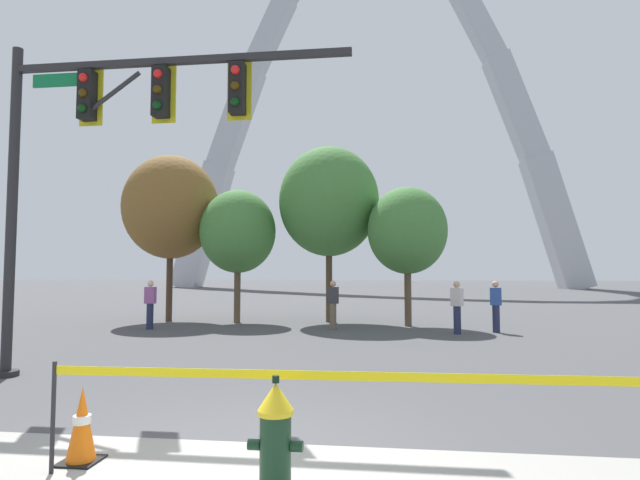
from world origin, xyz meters
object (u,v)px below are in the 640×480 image
object	(u,v)px
pedestrian_walking_left	(333,304)
traffic_signal_gantry	(104,137)
traffic_cone_by_hydrant	(82,425)
pedestrian_standing_center	(496,306)
fire_hydrant	(276,440)
pedestrian_near_trees	(150,304)
monument_arch	(371,120)
pedestrian_walking_right	(457,307)

from	to	relation	value
pedestrian_walking_left	traffic_signal_gantry	bearing A→B (deg)	-111.84
traffic_cone_by_hydrant	pedestrian_standing_center	world-z (taller)	pedestrian_standing_center
fire_hydrant	traffic_cone_by_hydrant	world-z (taller)	fire_hydrant
pedestrian_walking_left	pedestrian_near_trees	world-z (taller)	same
traffic_signal_gantry	pedestrian_standing_center	distance (m)	12.11
monument_arch	pedestrian_walking_right	xyz separation A→B (m)	(3.61, -47.30, -20.15)
fire_hydrant	pedestrian_near_trees	world-z (taller)	pedestrian_near_trees
fire_hydrant	pedestrian_standing_center	world-z (taller)	pedestrian_standing_center
pedestrian_walking_left	monument_arch	bearing A→B (deg)	89.71
traffic_signal_gantry	pedestrian_standing_center	bearing A→B (deg)	43.64
traffic_cone_by_hydrant	pedestrian_walking_left	xyz separation A→B (m)	(1.27, 11.97, 0.46)
traffic_cone_by_hydrant	pedestrian_standing_center	distance (m)	13.36
fire_hydrant	pedestrian_walking_right	xyz separation A→B (m)	(3.08, 11.69, 0.35)
traffic_cone_by_hydrant	traffic_signal_gantry	bearing A→B (deg)	118.67
traffic_signal_gantry	monument_arch	world-z (taller)	monument_arch
traffic_signal_gantry	pedestrian_walking_left	xyz separation A→B (m)	(3.30, 8.25, -3.45)
traffic_cone_by_hydrant	monument_arch	bearing A→B (deg)	88.53
monument_arch	pedestrian_near_trees	bearing A→B (deg)	-97.47
monument_arch	pedestrian_walking_left	bearing A→B (deg)	-90.29
traffic_cone_by_hydrant	pedestrian_walking_left	size ratio (longest dim) A/B	0.46
pedestrian_walking_left	pedestrian_near_trees	size ratio (longest dim) A/B	1.00
fire_hydrant	monument_arch	size ratio (longest dim) A/B	0.02
pedestrian_near_trees	traffic_cone_by_hydrant	bearing A→B (deg)	-67.43
monument_arch	pedestrian_near_trees	xyz separation A→B (m)	(-6.19, -47.19, -20.15)
traffic_signal_gantry	pedestrian_walking_right	size ratio (longest dim) A/B	4.04
pedestrian_standing_center	traffic_signal_gantry	bearing A→B (deg)	-136.36
traffic_cone_by_hydrant	pedestrian_walking_right	bearing A→B (deg)	65.39
monument_arch	pedestrian_walking_left	size ratio (longest dim) A/B	32.05
traffic_cone_by_hydrant	pedestrian_standing_center	size ratio (longest dim) A/B	0.46
traffic_cone_by_hydrant	pedestrian_walking_right	world-z (taller)	pedestrian_walking_right
monument_arch	pedestrian_walking_left	world-z (taller)	monument_arch
traffic_cone_by_hydrant	pedestrian_near_trees	bearing A→B (deg)	112.57
pedestrian_standing_center	pedestrian_walking_left	bearing A→B (deg)	177.37
pedestrian_walking_left	pedestrian_standing_center	bearing A→B (deg)	-2.63
traffic_signal_gantry	pedestrian_standing_center	world-z (taller)	traffic_signal_gantry
traffic_cone_by_hydrant	monument_arch	world-z (taller)	monument_arch
traffic_cone_by_hydrant	traffic_signal_gantry	xyz separation A→B (m)	(-2.03, 3.72, 3.91)
pedestrian_walking_right	pedestrian_near_trees	bearing A→B (deg)	179.41
traffic_cone_by_hydrant	pedestrian_walking_right	xyz separation A→B (m)	(5.12, 11.17, 0.46)
monument_arch	pedestrian_walking_right	world-z (taller)	monument_arch
monument_arch	pedestrian_standing_center	bearing A→B (deg)	-84.06
fire_hydrant	pedestrian_near_trees	bearing A→B (deg)	119.68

